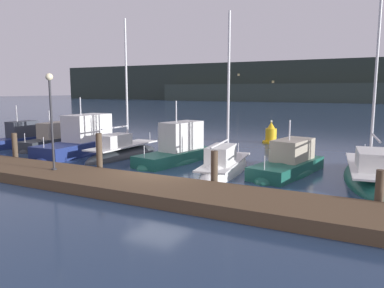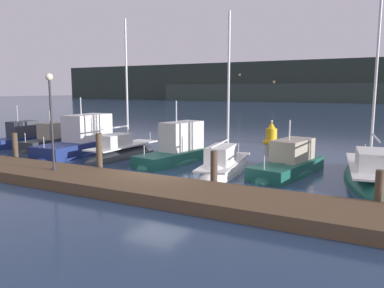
{
  "view_description": "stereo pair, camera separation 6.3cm",
  "coord_description": "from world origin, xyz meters",
  "px_view_note": "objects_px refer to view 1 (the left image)",
  "views": [
    {
      "loc": [
        8.81,
        -13.68,
        3.99
      ],
      "look_at": [
        0.0,
        3.35,
        1.2
      ],
      "focal_mm": 35.0,
      "sensor_mm": 36.0,
      "label": 1
    },
    {
      "loc": [
        8.87,
        -13.65,
        3.99
      ],
      "look_at": [
        0.0,
        3.35,
        1.2
      ],
      "focal_mm": 35.0,
      "sensor_mm": 36.0,
      "label": 2
    }
  ],
  "objects_px": {
    "motorboat_berth_1": "(18,142)",
    "dock_lamppost": "(51,106)",
    "motorboat_berth_3": "(82,146)",
    "motorboat_berth_2": "(51,144)",
    "motorboat_berth_5": "(177,155)",
    "sailboat_berth_6": "(224,169)",
    "motorboat_berth_7": "(288,169)",
    "sailboat_berth_8": "(371,177)",
    "channel_buoy": "(271,135)",
    "sailboat_berth_4": "(122,154)"
  },
  "relations": [
    {
      "from": "motorboat_berth_1",
      "to": "sailboat_berth_4",
      "type": "bearing_deg",
      "value": 0.18
    },
    {
      "from": "motorboat_berth_2",
      "to": "motorboat_berth_1",
      "type": "bearing_deg",
      "value": -171.95
    },
    {
      "from": "sailboat_berth_4",
      "to": "channel_buoy",
      "type": "relative_size",
      "value": 5.03
    },
    {
      "from": "sailboat_berth_4",
      "to": "sailboat_berth_6",
      "type": "height_order",
      "value": "sailboat_berth_4"
    },
    {
      "from": "sailboat_berth_4",
      "to": "dock_lamppost",
      "type": "xyz_separation_m",
      "value": [
        0.98,
        -6.13,
        3.1
      ]
    },
    {
      "from": "motorboat_berth_5",
      "to": "channel_buoy",
      "type": "xyz_separation_m",
      "value": [
        2.63,
        9.73,
        0.24
      ]
    },
    {
      "from": "sailboat_berth_4",
      "to": "motorboat_berth_5",
      "type": "height_order",
      "value": "sailboat_berth_4"
    },
    {
      "from": "motorboat_berth_5",
      "to": "dock_lamppost",
      "type": "relative_size",
      "value": 1.42
    },
    {
      "from": "sailboat_berth_8",
      "to": "channel_buoy",
      "type": "xyz_separation_m",
      "value": [
        -7.16,
        9.51,
        0.45
      ]
    },
    {
      "from": "motorboat_berth_5",
      "to": "sailboat_berth_6",
      "type": "bearing_deg",
      "value": -17.39
    },
    {
      "from": "sailboat_berth_6",
      "to": "channel_buoy",
      "type": "bearing_deg",
      "value": 93.62
    },
    {
      "from": "sailboat_berth_8",
      "to": "motorboat_berth_5",
      "type": "bearing_deg",
      "value": -178.67
    },
    {
      "from": "motorboat_berth_2",
      "to": "dock_lamppost",
      "type": "height_order",
      "value": "dock_lamppost"
    },
    {
      "from": "motorboat_berth_7",
      "to": "channel_buoy",
      "type": "distance_m",
      "value": 10.53
    },
    {
      "from": "sailboat_berth_8",
      "to": "channel_buoy",
      "type": "relative_size",
      "value": 6.64
    },
    {
      "from": "motorboat_berth_5",
      "to": "sailboat_berth_8",
      "type": "bearing_deg",
      "value": 1.33
    },
    {
      "from": "motorboat_berth_7",
      "to": "dock_lamppost",
      "type": "distance_m",
      "value": 11.23
    },
    {
      "from": "sailboat_berth_4",
      "to": "motorboat_berth_7",
      "type": "xyz_separation_m",
      "value": [
        9.99,
        -0.16,
        0.06
      ]
    },
    {
      "from": "motorboat_berth_3",
      "to": "sailboat_berth_8",
      "type": "height_order",
      "value": "sailboat_berth_8"
    },
    {
      "from": "sailboat_berth_4",
      "to": "sailboat_berth_8",
      "type": "xyz_separation_m",
      "value": [
        13.56,
        0.23,
        -0.0
      ]
    },
    {
      "from": "motorboat_berth_3",
      "to": "motorboat_berth_5",
      "type": "relative_size",
      "value": 1.14
    },
    {
      "from": "motorboat_berth_2",
      "to": "channel_buoy",
      "type": "relative_size",
      "value": 2.94
    },
    {
      "from": "motorboat_berth_5",
      "to": "sailboat_berth_6",
      "type": "distance_m",
      "value": 3.47
    },
    {
      "from": "motorboat_berth_5",
      "to": "sailboat_berth_8",
      "type": "xyz_separation_m",
      "value": [
        9.78,
        0.23,
        -0.22
      ]
    },
    {
      "from": "motorboat_berth_3",
      "to": "motorboat_berth_1",
      "type": "bearing_deg",
      "value": 177.63
    },
    {
      "from": "channel_buoy",
      "to": "motorboat_berth_3",
      "type": "bearing_deg",
      "value": -132.89
    },
    {
      "from": "dock_lamppost",
      "to": "sailboat_berth_8",
      "type": "bearing_deg",
      "value": 26.8
    },
    {
      "from": "motorboat_berth_1",
      "to": "motorboat_berth_2",
      "type": "xyz_separation_m",
      "value": [
        2.79,
        0.39,
        0.03
      ]
    },
    {
      "from": "motorboat_berth_7",
      "to": "sailboat_berth_6",
      "type": "bearing_deg",
      "value": -163.14
    },
    {
      "from": "motorboat_berth_2",
      "to": "motorboat_berth_7",
      "type": "bearing_deg",
      "value": -1.81
    },
    {
      "from": "sailboat_berth_6",
      "to": "motorboat_berth_7",
      "type": "relative_size",
      "value": 1.48
    },
    {
      "from": "channel_buoy",
      "to": "dock_lamppost",
      "type": "height_order",
      "value": "dock_lamppost"
    },
    {
      "from": "sailboat_berth_6",
      "to": "sailboat_berth_8",
      "type": "xyz_separation_m",
      "value": [
        6.48,
        1.26,
        0.04
      ]
    },
    {
      "from": "sailboat_berth_6",
      "to": "sailboat_berth_8",
      "type": "relative_size",
      "value": 0.74
    },
    {
      "from": "sailboat_berth_6",
      "to": "motorboat_berth_7",
      "type": "bearing_deg",
      "value": 16.86
    },
    {
      "from": "motorboat_berth_2",
      "to": "motorboat_berth_5",
      "type": "relative_size",
      "value": 0.85
    },
    {
      "from": "motorboat_berth_1",
      "to": "motorboat_berth_7",
      "type": "xyz_separation_m",
      "value": [
        19.23,
        -0.13,
        -0.03
      ]
    },
    {
      "from": "sailboat_berth_4",
      "to": "motorboat_berth_3",
      "type": "bearing_deg",
      "value": -174.27
    },
    {
      "from": "motorboat_berth_1",
      "to": "sailboat_berth_6",
      "type": "distance_m",
      "value": 16.36
    },
    {
      "from": "dock_lamppost",
      "to": "channel_buoy",
      "type": "bearing_deg",
      "value": 71.12
    },
    {
      "from": "motorboat_berth_3",
      "to": "motorboat_berth_5",
      "type": "bearing_deg",
      "value": 2.49
    },
    {
      "from": "motorboat_berth_1",
      "to": "sailboat_berth_6",
      "type": "relative_size",
      "value": 0.54
    },
    {
      "from": "motorboat_berth_5",
      "to": "channel_buoy",
      "type": "bearing_deg",
      "value": 74.91
    },
    {
      "from": "motorboat_berth_3",
      "to": "sailboat_berth_4",
      "type": "relative_size",
      "value": 0.79
    },
    {
      "from": "motorboat_berth_5",
      "to": "dock_lamppost",
      "type": "height_order",
      "value": "dock_lamppost"
    },
    {
      "from": "motorboat_berth_7",
      "to": "motorboat_berth_3",
      "type": "bearing_deg",
      "value": -179.39
    },
    {
      "from": "motorboat_berth_7",
      "to": "sailboat_berth_8",
      "type": "height_order",
      "value": "sailboat_berth_8"
    },
    {
      "from": "motorboat_berth_2",
      "to": "channel_buoy",
      "type": "height_order",
      "value": "motorboat_berth_2"
    },
    {
      "from": "motorboat_berth_1",
      "to": "dock_lamppost",
      "type": "xyz_separation_m",
      "value": [
        10.22,
        -6.1,
        3.01
      ]
    },
    {
      "from": "motorboat_berth_2",
      "to": "motorboat_berth_3",
      "type": "xyz_separation_m",
      "value": [
        3.55,
        -0.66,
        0.18
      ]
    }
  ]
}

